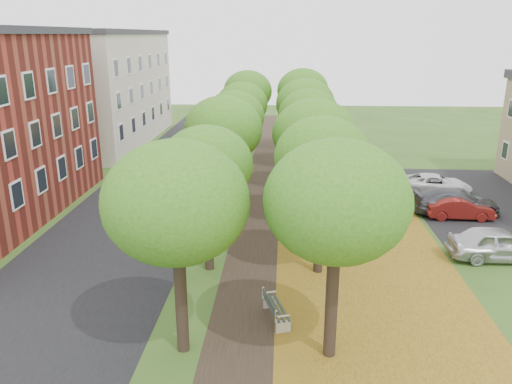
# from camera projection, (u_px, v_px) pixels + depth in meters

# --- Properties ---
(ground) EXTENTS (120.00, 120.00, 0.00)m
(ground) POSITION_uv_depth(u_px,v_px,m) (250.00, 351.00, 16.44)
(ground) COLOR #2D4C19
(ground) RESTS_ON ground
(street_asphalt) EXTENTS (8.00, 70.00, 0.01)m
(street_asphalt) POSITION_uv_depth(u_px,v_px,m) (146.00, 202.00, 31.12)
(street_asphalt) COLOR black
(street_asphalt) RESTS_ON ground
(footpath) EXTENTS (3.20, 70.00, 0.01)m
(footpath) POSITION_uv_depth(u_px,v_px,m) (266.00, 204.00, 30.72)
(footpath) COLOR black
(footpath) RESTS_ON ground
(leaf_verge) EXTENTS (7.50, 70.00, 0.01)m
(leaf_verge) POSITION_uv_depth(u_px,v_px,m) (348.00, 205.00, 30.45)
(leaf_verge) COLOR olive
(leaf_verge) RESTS_ON ground
(parking_lot) EXTENTS (9.00, 16.00, 0.01)m
(parking_lot) POSITION_uv_depth(u_px,v_px,m) (484.00, 203.00, 30.95)
(parking_lot) COLOR black
(parking_lot) RESTS_ON ground
(tree_row_west) EXTENTS (4.30, 34.30, 6.81)m
(tree_row_west) POSITION_uv_depth(u_px,v_px,m) (229.00, 124.00, 29.34)
(tree_row_west) COLOR black
(tree_row_west) RESTS_ON ground
(tree_row_east) EXTENTS (4.30, 34.30, 6.81)m
(tree_row_east) POSITION_uv_depth(u_px,v_px,m) (311.00, 125.00, 29.08)
(tree_row_east) COLOR black
(tree_row_east) RESTS_ON ground
(building_cream) EXTENTS (10.30, 20.30, 10.40)m
(building_cream) POSITION_uv_depth(u_px,v_px,m) (94.00, 87.00, 47.18)
(building_cream) COLOR beige
(building_cream) RESTS_ON ground
(bench) EXTENTS (1.09, 1.96, 0.89)m
(bench) POSITION_uv_depth(u_px,v_px,m) (275.00, 309.00, 18.12)
(bench) COLOR #28322B
(bench) RESTS_ON ground
(car_silver) EXTENTS (4.53, 1.84, 1.54)m
(car_silver) POSITION_uv_depth(u_px,v_px,m) (499.00, 244.00, 22.96)
(car_silver) COLOR silver
(car_silver) RESTS_ON ground
(car_red) EXTENTS (3.73, 1.32, 1.23)m
(car_red) POSITION_uv_depth(u_px,v_px,m) (459.00, 208.00, 28.16)
(car_red) COLOR maroon
(car_red) RESTS_ON ground
(car_grey) EXTENTS (5.06, 2.29, 1.44)m
(car_grey) POSITION_uv_depth(u_px,v_px,m) (455.00, 202.00, 28.86)
(car_grey) COLOR #36373B
(car_grey) RESTS_ON ground
(car_white) EXTENTS (4.71, 2.50, 1.26)m
(car_white) POSITION_uv_depth(u_px,v_px,m) (436.00, 184.00, 32.63)
(car_white) COLOR silver
(car_white) RESTS_ON ground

